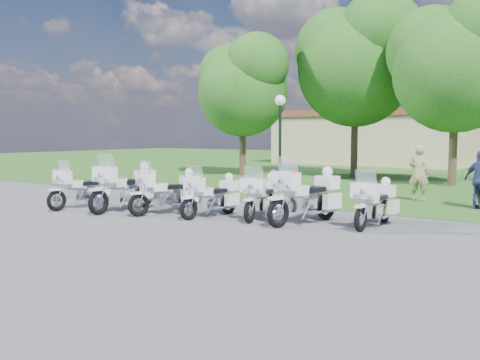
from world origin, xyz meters
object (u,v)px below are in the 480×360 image
Objects in this scene: motorcycle_0 at (83,187)px; lamp_post at (280,118)px; motorcycle_6 at (375,202)px; bystander_a at (419,173)px; motorcycle_1 at (126,186)px; motorcycle_3 at (213,195)px; motorcycle_2 at (168,191)px; motorcycle_5 at (307,195)px; motorcycle_4 at (262,196)px.

motorcycle_0 is 8.74m from lamp_post.
motorcycle_6 is 9.16m from lamp_post.
lamp_post is 2.02× the size of bystander_a.
bystander_a is (6.60, 7.46, 0.23)m from motorcycle_1.
motorcycle_2 is at bearing 18.21° from motorcycle_3.
motorcycle_5 is at bearing 17.14° from motorcycle_6.
lamp_post reaches higher than motorcycle_4.
motorcycle_1 is at bearing 45.87° from bystander_a.
motorcycle_5 is at bearing -165.12° from motorcycle_0.
motorcycle_0 is 4.55m from motorcycle_3.
motorcycle_6 is 1.13× the size of bystander_a.
bystander_a reaches higher than motorcycle_4.
lamp_post is at bearing -41.56° from motorcycle_5.
motorcycle_1 is 7.45m from motorcycle_6.
motorcycle_0 reaches higher than motorcycle_6.
motorcycle_2 is 1.46m from motorcycle_3.
motorcycle_6 is at bearing -150.94° from motorcycle_5.
motorcycle_3 is 0.84× the size of motorcycle_5.
lamp_post is at bearing -70.02° from motorcycle_2.
motorcycle_4 is at bearing -166.51° from motorcycle_1.
lamp_post reaches higher than motorcycle_3.
motorcycle_6 is at bearing -151.90° from motorcycle_2.
motorcycle_5 is (2.72, 0.56, 0.13)m from motorcycle_3.
motorcycle_1 reaches higher than motorcycle_6.
motorcycle_6 is at bearing -168.67° from motorcycle_1.
lamp_post reaches higher than motorcycle_5.
motorcycle_4 reaches higher than motorcycle_3.
motorcycle_4 is at bearing -62.77° from lamp_post.
motorcycle_1 is 1.19× the size of motorcycle_6.
motorcycle_5 reaches higher than motorcycle_6.
bystander_a is at bearing -82.88° from motorcycle_6.
motorcycle_2 is 8.82m from bystander_a.
motorcycle_2 is (1.46, 0.30, -0.07)m from motorcycle_1.
motorcycle_5 reaches higher than motorcycle_4.
motorcycle_2 reaches higher than motorcycle_6.
motorcycle_6 is at bearing -164.20° from motorcycle_0.
lamp_post is (2.39, 8.07, 2.33)m from motorcycle_0.
motorcycle_2 is at bearing -164.70° from motorcycle_0.
motorcycle_2 reaches higher than motorcycle_4.
motorcycle_3 is 7.79m from lamp_post.
motorcycle_1 is 2.95m from motorcycle_3.
motorcycle_0 is 1.61m from motorcycle_1.
motorcycle_5 is (5.60, 1.14, 0.01)m from motorcycle_1.
motorcycle_3 is 1.00× the size of motorcycle_4.
motorcycle_4 is 1.00× the size of motorcycle_6.
bystander_a is at bearing -111.41° from motorcycle_3.
motorcycle_3 is 0.99× the size of motorcycle_6.
motorcycle_2 is 0.59× the size of lamp_post.
lamp_post reaches higher than bystander_a.
motorcycle_1 reaches higher than motorcycle_2.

